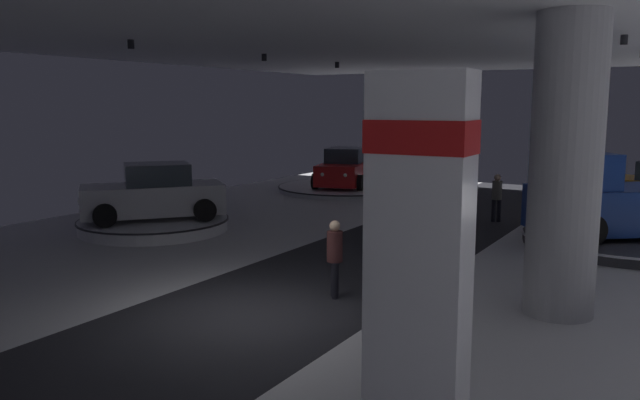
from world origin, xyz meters
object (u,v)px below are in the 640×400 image
Objects in this scene: display_platform_deep_left at (345,188)px; display_platform_mid_left at (154,224)px; visitor_walking_far at (335,254)px; column_right at (566,167)px; display_car_mid_left at (154,194)px; pickup_truck_far_right at (620,202)px; display_platform_far_right at (628,240)px; brand_sign_pylon at (418,259)px; visitor_walking_near at (497,195)px; display_car_deep_left at (345,169)px.

display_platform_mid_left is at bearing -93.29° from display_platform_deep_left.
column_right is at bearing 18.21° from visitor_walking_far.
column_right is 3.46× the size of visitor_walking_far.
display_platform_mid_left is 0.93m from display_car_mid_left.
column_right is at bearing -92.47° from pickup_truck_far_right.
visitor_walking_far is (-4.59, -8.28, 0.74)m from display_platform_far_right.
column_right is 1.20× the size of display_platform_mid_left.
display_platform_mid_left is 2.89× the size of visitor_walking_far.
display_platform_mid_left is 1.05× the size of display_car_mid_left.
display_platform_deep_left is 15.98m from visitor_walking_far.
brand_sign_pylon is 12.47m from pickup_truck_far_right.
visitor_walking_near is (-4.14, 1.71, 0.74)m from display_platform_far_right.
visitor_walking_far is (7.55, -14.07, 0.78)m from display_platform_deep_left.
display_platform_far_right is at bearing -25.49° from display_platform_deep_left.
display_platform_mid_left is at bearing 147.92° from brand_sign_pylon.
display_platform_far_right is 1.04× the size of pickup_truck_far_right.
column_right is 0.91× the size of display_platform_deep_left.
visitor_walking_far is at bearing -119.02° from display_platform_far_right.
visitor_walking_far is at bearing -20.27° from display_platform_mid_left.
display_car_mid_left is at bearing -93.14° from display_car_deep_left.
display_platform_far_right is 4.54m from visitor_walking_near.
column_right is 12.61m from display_platform_mid_left.
display_car_deep_left is 2.85× the size of visitor_walking_far.
pickup_truck_far_right is at bearing -26.73° from display_platform_deep_left.
display_platform_far_right is at bearing -25.59° from display_car_deep_left.
display_car_deep_left is (-12.15, 5.82, 0.82)m from display_platform_far_right.
display_platform_deep_left is (-11.10, 18.40, -2.06)m from brand_sign_pylon.
display_car_mid_left is at bearing -93.20° from display_platform_deep_left.
column_right reaches higher than display_platform_deep_left.
visitor_walking_near is (8.63, 6.97, 0.70)m from display_platform_mid_left.
display_platform_far_right is 1.25× the size of display_car_deep_left.
visitor_walking_far is (-4.05, -1.33, -1.84)m from column_right.
visitor_walking_far reaches higher than display_platform_mid_left.
display_platform_far_right is at bearing 85.28° from brand_sign_pylon.
display_car_deep_left reaches higher than display_platform_mid_left.
display_platform_deep_left is (-12.14, 5.79, -0.04)m from display_platform_far_right.
display_car_deep_left is (-11.60, 12.77, -1.76)m from column_right.
column_right is 3.46× the size of visitor_walking_near.
display_platform_mid_left is (-12.77, -5.26, 0.04)m from display_platform_far_right.
visitor_walking_near and visitor_walking_far have the same top height.
brand_sign_pylon reaches higher than display_platform_deep_left.
display_platform_far_right is 13.81m from display_platform_mid_left.
display_platform_far_right is 9.50m from visitor_walking_far.
visitor_walking_far is (-3.55, 4.33, -1.28)m from brand_sign_pylon.
display_car_deep_left is 2.85× the size of visitor_walking_near.
brand_sign_pylon is 14.71m from visitor_walking_near.
display_car_mid_left reaches higher than visitor_walking_near.
brand_sign_pylon reaches higher than display_platform_mid_left.
column_right is at bearing -94.47° from display_platform_far_right.
display_platform_deep_left is 0.86m from display_car_deep_left.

